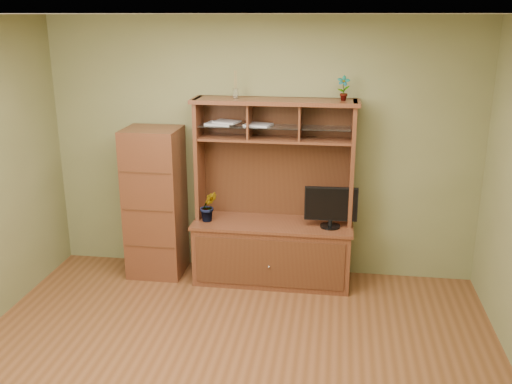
# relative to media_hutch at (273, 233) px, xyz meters

# --- Properties ---
(room) EXTENTS (4.54, 4.04, 2.74)m
(room) POSITION_rel_media_hutch_xyz_m (-0.16, -1.73, 0.83)
(room) COLOR brown
(room) RESTS_ON ground
(media_hutch) EXTENTS (1.66, 0.61, 1.90)m
(media_hutch) POSITION_rel_media_hutch_xyz_m (0.00, 0.00, 0.00)
(media_hutch) COLOR #4E2716
(media_hutch) RESTS_ON room
(monitor) EXTENTS (0.53, 0.20, 0.42)m
(monitor) POSITION_rel_media_hutch_xyz_m (0.59, -0.08, 0.35)
(monitor) COLOR black
(monitor) RESTS_ON media_hutch
(orchid_plant) EXTENTS (0.21, 0.19, 0.32)m
(orchid_plant) POSITION_rel_media_hutch_xyz_m (-0.66, -0.08, 0.29)
(orchid_plant) COLOR #365B1F
(orchid_plant) RESTS_ON media_hutch
(top_plant) EXTENTS (0.13, 0.09, 0.24)m
(top_plant) POSITION_rel_media_hutch_xyz_m (0.66, 0.08, 1.50)
(top_plant) COLOR #2A6222
(top_plant) RESTS_ON media_hutch
(reed_diffuser) EXTENTS (0.05, 0.05, 0.27)m
(reed_diffuser) POSITION_rel_media_hutch_xyz_m (-0.39, 0.08, 1.48)
(reed_diffuser) COLOR silver
(reed_diffuser) RESTS_ON media_hutch
(magazines) EXTENTS (0.69, 0.25, 0.04)m
(magazines) POSITION_rel_media_hutch_xyz_m (-0.41, 0.08, 1.13)
(magazines) COLOR silver
(magazines) RESTS_ON media_hutch
(side_cabinet) EXTENTS (0.57, 0.52, 1.59)m
(side_cabinet) POSITION_rel_media_hutch_xyz_m (-1.26, -0.00, 0.27)
(side_cabinet) COLOR #4E2716
(side_cabinet) RESTS_ON room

